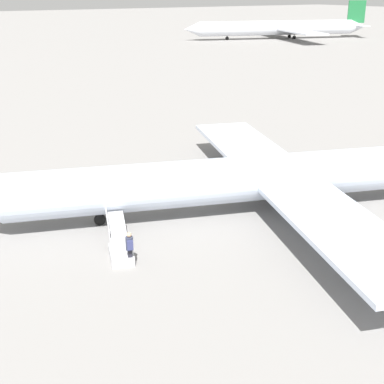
% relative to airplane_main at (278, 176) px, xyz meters
% --- Properties ---
extents(ground_plane, '(600.00, 600.00, 0.00)m').
position_rel_airplane_main_xyz_m(ground_plane, '(0.96, -0.33, -2.06)').
color(ground_plane, gray).
extents(airplane_main, '(34.03, 26.72, 6.90)m').
position_rel_airplane_main_xyz_m(airplane_main, '(0.00, 0.00, 0.00)').
color(airplane_main, silver).
rests_on(airplane_main, ground).
extents(airplane_far_center, '(47.89, 37.71, 9.23)m').
position_rel_airplane_main_xyz_m(airplane_far_center, '(-74.81, -86.24, 0.69)').
color(airplane_far_center, silver).
rests_on(airplane_far_center, ground).
extents(boarding_stairs, '(2.24, 4.13, 1.71)m').
position_rel_airplane_main_xyz_m(boarding_stairs, '(10.37, 0.53, -1.68)').
color(boarding_stairs, '#B2B2B7').
rests_on(boarding_stairs, ground).
extents(passenger, '(0.43, 0.57, 1.74)m').
position_rel_airplane_main_xyz_m(passenger, '(10.43, 1.76, -1.05)').
color(passenger, '#23232D').
rests_on(passenger, ground).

